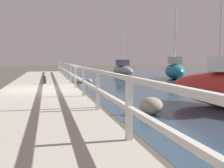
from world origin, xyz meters
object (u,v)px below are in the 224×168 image
at_px(sailboat_navy, 219,78).
at_px(sailboat_teal, 175,70).
at_px(mooring_bollard, 45,80).
at_px(sailboat_gray, 122,70).

bearing_deg(sailboat_navy, sailboat_teal, 104.70).
height_order(mooring_bollard, sailboat_gray, sailboat_gray).
bearing_deg(sailboat_teal, mooring_bollard, -140.91).
distance_m(mooring_bollard, sailboat_teal, 11.15).
bearing_deg(sailboat_navy, mooring_bollard, -173.16).
xyz_separation_m(sailboat_teal, sailboat_navy, (-1.29, -7.41, -0.07)).
bearing_deg(mooring_bollard, sailboat_gray, 53.41).
distance_m(sailboat_teal, sailboat_gray, 6.00).
xyz_separation_m(sailboat_teal, sailboat_gray, (-2.86, 5.27, -0.10)).
relative_size(mooring_bollard, sailboat_navy, 0.09).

